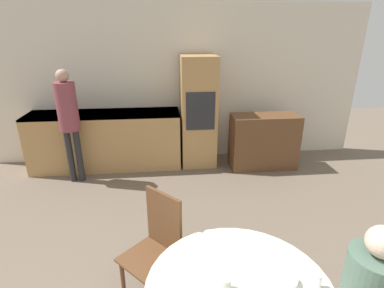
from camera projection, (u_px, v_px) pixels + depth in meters
name	position (u px, v px, depth m)	size (l,w,h in m)	color
wall_back	(176.00, 85.00, 5.06)	(6.46, 0.05, 2.60)	silver
kitchen_counter	(106.00, 140.00, 4.93)	(2.41, 0.60, 0.93)	tan
oven_unit	(198.00, 112.00, 4.93)	(0.56, 0.59, 1.81)	tan
sideboard	(264.00, 141.00, 4.94)	(1.08, 0.45, 0.90)	brown
chair_far_left	(157.00, 243.00, 2.47)	(0.57, 0.57, 0.98)	brown
person_standing	(68.00, 114.00, 4.24)	(0.29, 0.29, 1.68)	#262628
cup	(226.00, 284.00, 1.80)	(0.06, 0.06, 0.08)	silver
bowl_far	(283.00, 280.00, 1.85)	(0.17, 0.17, 0.05)	silver
salt_shaker	(319.00, 281.00, 1.82)	(0.03, 0.03, 0.09)	white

